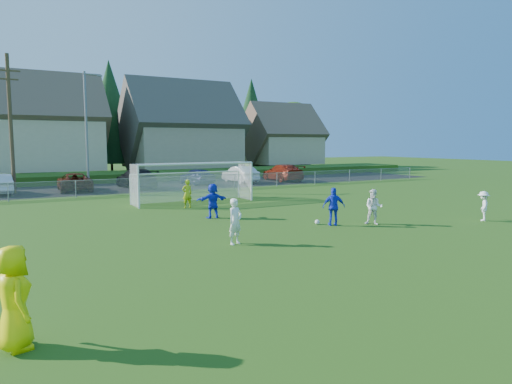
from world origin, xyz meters
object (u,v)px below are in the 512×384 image
Objects in this scene: car_d at (137,178)px; car_e at (197,176)px; soccer_ball at (317,222)px; referee at (14,298)px; player_white_a at (235,221)px; soccer_goal at (192,176)px; player_white_b at (374,207)px; car_g at (283,173)px; goalkeeper at (187,194)px; car_f at (240,174)px; car_c at (75,182)px; player_white_c at (483,206)px; player_blue_b at (213,201)px; player_blue_a at (334,207)px.

car_e is (5.46, 0.37, -0.05)m from car_d.
soccer_ball is 0.05× the size of car_e.
referee is at bearing -149.10° from soccer_ball.
player_white_a is 12.28m from soccer_goal.
car_g is at bearing 115.48° from player_white_b.
goalkeeper reaches higher than car_f.
car_c is at bearing 74.83° from player_white_a.
player_white_a reaches higher than player_white_c.
soccer_goal is at bearing 49.31° from car_f.
goalkeeper is 2.61m from soccer_goal.
player_blue_b is 22.41m from car_g.
player_white_a is (7.34, 5.68, -0.11)m from referee.
car_g is at bearing 176.04° from car_f.
player_blue_a is 1.00× the size of player_blue_b.
goalkeeper is 19.51m from car_g.
goalkeeper is (0.18, 3.94, -0.05)m from player_blue_b.
referee is at bearing -120.62° from soccer_goal.
car_f is (4.19, -0.28, 0.03)m from car_e.
car_f is (12.09, 22.69, -0.08)m from player_white_a.
car_f is at bearing 177.80° from car_d.
car_c is 0.90× the size of car_g.
player_white_c is 0.29× the size of car_c.
car_f is at bearing 40.91° from player_white_a.
player_blue_a is at bearing 77.98° from car_e.
soccer_goal reaches higher than player_white_a.
referee is at bearing -108.69° from player_white_b.
player_blue_a is 0.35× the size of car_c.
soccer_goal is at bearing -119.43° from goalkeeper.
referee reaches higher than player_white_c.
car_e reaches higher than car_c.
car_c is at bearing -3.97° from car_d.
car_c is 1.16× the size of car_e.
car_d is 14.19m from car_g.
goalkeeper is (-3.69, 8.51, -0.05)m from player_blue_a.
player_blue_b reaches higher than car_e.
player_blue_a is at bearing -76.81° from soccer_goal.
player_white_c is at bearing -171.49° from player_blue_a.
referee is 1.18× the size of goalkeeper.
car_g reaches higher than car_d.
car_e is (10.24, 0.27, 0.04)m from car_c.
player_white_c is 12.97m from player_blue_b.
player_white_c is at bearing -22.85° from soccer_ball.
player_blue_a reaches higher than player_white_c.
goalkeeper is at bearing -82.96° from player_white_c.
soccer_ball is 0.15× the size of player_white_c.
goalkeeper is 14.59m from car_e.
soccer_goal is (-2.03, 10.12, 1.52)m from soccer_ball.
player_white_b is at bearing 119.28° from goalkeeper.
player_white_b reaches higher than car_g.
car_e is (6.22, 17.22, -0.13)m from player_blue_b.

